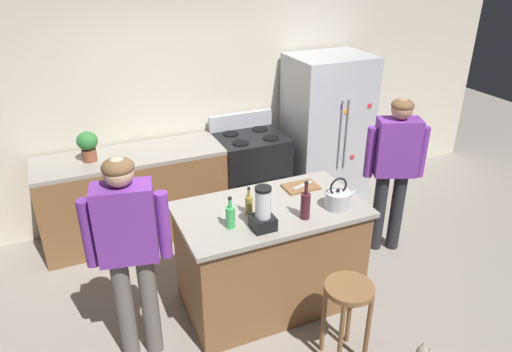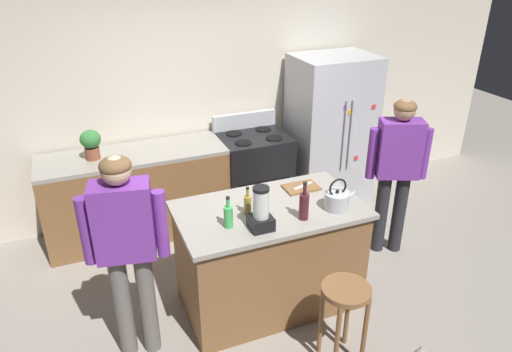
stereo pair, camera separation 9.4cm
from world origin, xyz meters
TOP-DOWN VIEW (x-y plane):
  - ground_plane at (0.00, 0.00)m, footprint 14.00×14.00m
  - back_wall at (0.00, 1.95)m, footprint 8.00×0.10m
  - kitchen_island at (0.00, 0.00)m, footprint 1.52×0.86m
  - back_counter_run at (-0.80, 1.55)m, footprint 2.00×0.64m
  - refrigerator at (1.43, 1.50)m, footprint 0.90×0.73m
  - stove_range at (0.47, 1.52)m, footprint 0.76×0.65m
  - person_by_island_left at (-1.15, -0.14)m, footprint 0.60×0.30m
  - person_by_sink_right at (1.45, 0.28)m, footprint 0.58×0.36m
  - bar_stool at (0.24, -0.81)m, footprint 0.36×0.36m
  - potted_plant at (-1.23, 1.55)m, footprint 0.20×0.20m
  - blender_appliance at (-0.19, -0.25)m, footprint 0.17×0.17m
  - bottle_soda at (-0.40, -0.14)m, footprint 0.07×0.07m
  - bottle_vinegar at (-0.20, -0.02)m, footprint 0.06×0.06m
  - bottle_wine at (0.17, -0.25)m, footprint 0.08×0.08m
  - tea_kettle at (0.49, -0.21)m, footprint 0.28×0.20m
  - cutting_board at (0.39, 0.21)m, footprint 0.30×0.20m
  - chef_knife at (0.41, 0.21)m, footprint 0.22×0.10m

SIDE VIEW (x-z plane):
  - ground_plane at x=0.00m, z-range 0.00..0.00m
  - back_counter_run at x=-0.80m, z-range 0.00..0.95m
  - kitchen_island at x=0.00m, z-range 0.00..0.96m
  - stove_range at x=0.47m, z-range -0.08..1.05m
  - bar_stool at x=0.24m, z-range 0.19..0.86m
  - refrigerator at x=1.43m, z-range 0.00..1.77m
  - cutting_board at x=0.39m, z-range 0.95..0.97m
  - chef_knife at x=0.41m, z-range 0.97..0.98m
  - person_by_sink_right at x=1.45m, z-range 0.17..1.78m
  - person_by_island_left at x=-1.15m, z-range 0.18..1.83m
  - tea_kettle at x=0.49m, z-range 0.90..1.17m
  - bottle_vinegar at x=-0.20m, z-range 0.92..1.16m
  - bottle_soda at x=-0.40m, z-range 0.92..1.18m
  - bottle_wine at x=0.17m, z-range 0.91..1.23m
  - blender_appliance at x=-0.19m, z-range 0.93..1.27m
  - potted_plant at x=-1.23m, z-range 0.98..1.28m
  - back_wall at x=0.00m, z-range 0.00..2.70m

